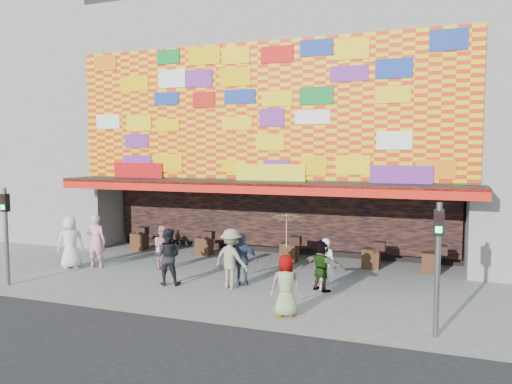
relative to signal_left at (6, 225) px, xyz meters
The scene contains 15 objects.
ground 6.64m from the signal_left, 13.61° to the left, with size 90.00×90.00×0.00m, color slate.
shop_building 11.98m from the signal_left, 57.35° to the left, with size 15.20×9.40×10.00m.
neighbor_left 12.40m from the signal_left, 125.59° to the left, with size 11.00×8.00×12.00m, color gray.
signal_left is the anchor object (origin of this frame).
signal_right 12.40m from the signal_left, ahead, with size 0.22×0.20×3.00m.
ped_a 2.68m from the signal_left, 83.93° to the left, with size 0.90×0.59×1.84m, color silver.
ped_b 3.20m from the signal_left, 69.94° to the left, with size 0.69×0.45×1.89m, color pink.
ped_c 5.01m from the signal_left, 21.02° to the left, with size 0.85×0.66×1.75m, color black.
ped_d 6.97m from the signal_left, 17.45° to the left, with size 1.16×0.67×1.80m, color gray.
ped_e 7.31m from the signal_left, 19.95° to the left, with size 0.93×0.39×1.60m, color #334259.
ped_f 9.65m from the signal_left, 16.58° to the left, with size 1.41×0.45×1.52m, color gray.
ped_g 8.93m from the signal_left, ahead, with size 0.76×0.49×1.55m, color gray.
ped_h 9.77m from the signal_left, 17.03° to the left, with size 0.57×0.37×1.56m, color white.
ped_i 4.98m from the signal_left, 45.50° to the left, with size 0.75×0.58×1.53m, color pink.
parasol 8.87m from the signal_left, ahead, with size 0.99×1.01×1.85m.
Camera 1 is at (6.19, -12.99, 4.12)m, focal length 35.00 mm.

